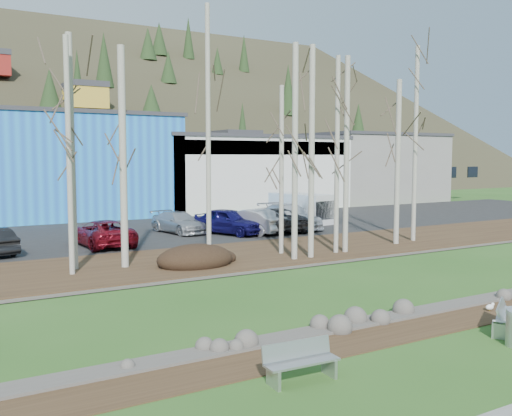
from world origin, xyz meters
TOP-DOWN VIEW (x-y plane):
  - dirt_strip at (0.00, 2.10)m, footprint 80.00×1.80m
  - near_bank_rocks at (0.00, 3.10)m, footprint 80.00×0.80m
  - river at (0.00, 7.20)m, footprint 80.00×8.00m
  - far_bank_rocks at (0.00, 11.30)m, footprint 80.00×0.80m
  - far_bank at (0.00, 14.50)m, footprint 80.00×7.00m
  - parking_lot at (0.00, 25.00)m, footprint 80.00×14.00m
  - building_blue at (-6.00, 39.00)m, footprint 20.40×12.24m
  - building_white at (12.00, 38.98)m, footprint 18.36×12.24m
  - building_grey at (28.00, 39.00)m, footprint 14.28×12.24m
  - hillside at (0.00, 84.00)m, footprint 160.00×72.00m
  - bench_intact at (-7.45, 0.62)m, footprint 1.72×0.60m
  - bench_damaged at (-0.61, 0.61)m, footprint 1.74×1.36m
  - seagull at (0.82, 2.13)m, footprint 0.38×0.18m
  - dirt_mound at (-4.24, 13.09)m, footprint 3.44×2.43m
  - birch_0 at (-8.91, 14.91)m, footprint 0.27×0.27m
  - birch_1 at (-9.25, 13.89)m, footprint 0.21×0.21m
  - birch_2 at (-6.97, 14.28)m, footprint 0.31×0.31m
  - birch_3 at (-3.58, 13.09)m, footprint 0.21×0.21m
  - birch_4 at (1.25, 12.19)m, footprint 0.27×0.27m
  - birch_5 at (0.64, 13.79)m, footprint 0.22×0.22m
  - birch_6 at (3.07, 12.62)m, footprint 0.23×0.23m
  - birch_7 at (3.61, 12.57)m, footprint 0.26×0.26m
  - birch_8 at (7.67, 13.23)m, footprint 0.28×0.28m
  - birch_9 at (9.33, 13.60)m, footprint 0.24×0.24m
  - birch_10 at (0.32, 12.19)m, footprint 0.27×0.27m
  - car_2 at (-6.21, 20.50)m, footprint 2.56×5.10m
  - car_3 at (-0.69, 23.33)m, footprint 2.56×4.72m
  - car_4 at (1.70, 21.21)m, footprint 3.54×5.02m
  - car_5 at (2.91, 20.78)m, footprint 3.06×4.88m
  - car_6 at (4.73, 20.94)m, footprint 2.88×5.49m
  - car_7 at (6.39, 21.60)m, footprint 2.27×5.48m
  - van_white at (9.00, 23.82)m, footprint 2.76×5.00m

SIDE VIEW (x-z plane):
  - near_bank_rocks at x=0.00m, z-range -0.25..0.25m
  - river at x=0.00m, z-range -0.45..0.45m
  - far_bank_rocks at x=0.00m, z-range -0.23..0.23m
  - dirt_strip at x=0.00m, z-range 0.00..0.03m
  - parking_lot at x=0.00m, z-range 0.00..0.14m
  - far_bank at x=0.00m, z-range 0.00..0.15m
  - seagull at x=0.82m, z-range 0.01..0.29m
  - bench_damaged at x=-0.61m, z-range 0.00..0.76m
  - bench_intact at x=-7.45m, z-range 0.00..0.85m
  - dirt_mound at x=-4.24m, z-range 0.15..0.82m
  - car_3 at x=-0.69m, z-range 0.14..1.44m
  - car_2 at x=-6.21m, z-range 0.14..1.53m
  - car_6 at x=4.73m, z-range 0.14..1.62m
  - car_5 at x=2.91m, z-range 0.14..1.66m
  - car_7 at x=6.39m, z-range 0.14..1.72m
  - car_4 at x=1.70m, z-range 0.14..1.73m
  - van_white at x=9.00m, z-range 0.14..2.21m
  - building_white at x=12.00m, z-range 0.01..6.81m
  - building_grey at x=28.00m, z-range 0.01..7.31m
  - building_blue at x=-6.00m, z-range 0.01..8.31m
  - birch_5 at x=0.64m, z-range 0.15..8.20m
  - birch_8 at x=7.67m, z-range 0.15..8.88m
  - birch_2 at x=-6.97m, z-range 0.15..9.41m
  - birch_1 at x=-9.25m, z-range 0.15..9.51m
  - birch_6 at x=3.07m, z-range 0.15..9.63m
  - birch_7 at x=3.61m, z-range 0.15..9.66m
  - birch_0 at x=-8.91m, z-range 0.15..9.83m
  - birch_4 at x=1.25m, z-range 0.15..9.88m
  - birch_10 at x=0.32m, z-range 0.15..9.88m
  - birch_9 at x=9.33m, z-range 0.15..10.85m
  - birch_3 at x=-3.58m, z-range 0.15..11.27m
  - hillside at x=0.00m, z-range 0.00..35.00m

